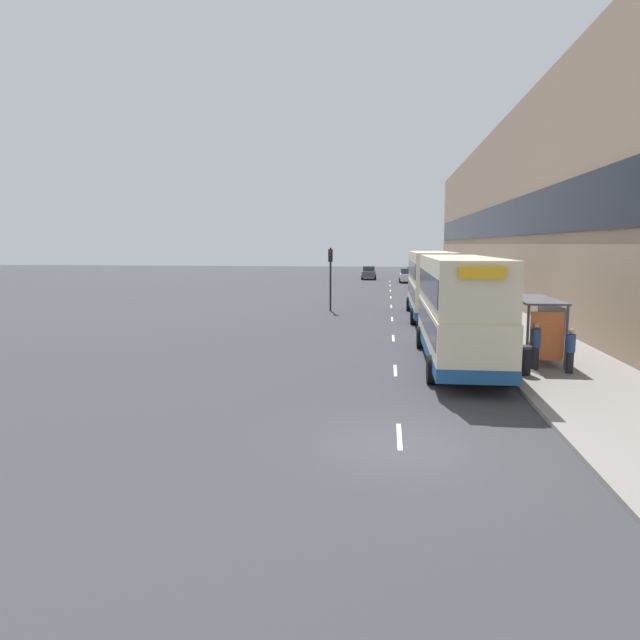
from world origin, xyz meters
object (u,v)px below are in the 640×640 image
at_px(bus_shelter, 541,318).
at_px(litter_bin, 523,360).
at_px(car_0, 413,273).
at_px(pedestrian_1, 535,345).
at_px(car_1, 369,273).
at_px(traffic_light_far_kerb, 330,268).
at_px(double_decker_bus_near, 459,308).
at_px(car_2, 407,276).
at_px(double_decker_bus_ahead, 431,283).
at_px(pedestrian_at_shelter, 570,350).

distance_m(bus_shelter, litter_bin, 3.18).
height_order(car_0, pedestrian_1, pedestrian_1).
height_order(bus_shelter, car_1, bus_shelter).
bearing_deg(traffic_light_far_kerb, car_1, 87.66).
relative_size(double_decker_bus_near, car_2, 2.64).
relative_size(litter_bin, traffic_light_far_kerb, 0.23).
bearing_deg(litter_bin, double_decker_bus_near, 134.83).
distance_m(car_0, litter_bin, 58.15).
height_order(double_decker_bus_ahead, pedestrian_at_shelter, double_decker_bus_ahead).
xyz_separation_m(bus_shelter, litter_bin, (-1.22, -2.68, -1.21)).
xyz_separation_m(double_decker_bus_ahead, car_1, (-5.34, 40.90, -1.41)).
bearing_deg(double_decker_bus_ahead, car_1, 97.44).
height_order(car_0, car_1, car_1).
height_order(pedestrian_at_shelter, pedestrian_1, pedestrian_1).
bearing_deg(double_decker_bus_near, car_1, 95.45).
distance_m(pedestrian_at_shelter, litter_bin, 1.80).
bearing_deg(traffic_light_far_kerb, pedestrian_at_shelter, -61.28).
xyz_separation_m(double_decker_bus_ahead, car_0, (0.63, 41.13, -1.43)).
bearing_deg(car_1, bus_shelter, 98.87).
distance_m(pedestrian_1, litter_bin, 1.26).
bearing_deg(car_0, car_1, -177.74).
bearing_deg(car_2, pedestrian_at_shelter, -85.37).
distance_m(double_decker_bus_ahead, traffic_light_far_kerb, 7.52).
height_order(car_2, pedestrian_1, pedestrian_1).
distance_m(car_2, traffic_light_far_kerb, 32.49).
xyz_separation_m(bus_shelter, car_0, (-2.64, 55.45, -1.02)).
height_order(double_decker_bus_near, car_1, double_decker_bus_near).
bearing_deg(double_decker_bus_ahead, double_decker_bus_near, -90.08).
relative_size(car_2, traffic_light_far_kerb, 0.89).
distance_m(double_decker_bus_near, pedestrian_1, 3.18).
relative_size(double_decker_bus_near, double_decker_bus_ahead, 0.97).
relative_size(car_0, pedestrian_at_shelter, 2.52).
distance_m(double_decker_bus_near, car_0, 56.07).
bearing_deg(double_decker_bus_ahead, bus_shelter, -77.11).
height_order(car_1, pedestrian_1, pedestrian_1).
distance_m(litter_bin, traffic_light_far_kerb, 21.96).
xyz_separation_m(double_decker_bus_ahead, pedestrian_at_shelter, (3.78, -16.58, -1.30)).
xyz_separation_m(car_1, traffic_light_far_kerb, (-1.55, -37.99, 2.19)).
bearing_deg(double_decker_bus_ahead, pedestrian_1, -80.41).
distance_m(pedestrian_at_shelter, pedestrian_1, 1.23).
xyz_separation_m(double_decker_bus_near, car_2, (-0.35, 49.57, -1.41)).
bearing_deg(double_decker_bus_near, traffic_light_far_kerb, 111.10).
distance_m(bus_shelter, double_decker_bus_ahead, 14.69).
height_order(pedestrian_at_shelter, litter_bin, pedestrian_at_shelter).
relative_size(bus_shelter, double_decker_bus_near, 0.39).
distance_m(double_decker_bus_ahead, litter_bin, 17.20).
bearing_deg(double_decker_bus_near, car_2, 90.40).
bearing_deg(double_decker_bus_near, pedestrian_at_shelter, -23.65).
height_order(car_0, car_2, car_2).
bearing_deg(bus_shelter, car_0, 92.73).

